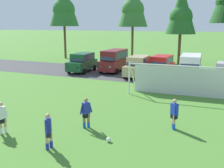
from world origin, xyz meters
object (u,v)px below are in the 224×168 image
object	(u,v)px
soccer_ball	(109,140)
parked_car_slot_center	(161,66)
parked_car_slot_far_left	(82,62)
parked_car_slot_left	(114,60)
parked_car_slot_center_left	(138,66)
parked_car_slot_center_right	(190,67)
player_winger_left	(48,131)
soccer_goal	(178,79)
player_defender_far	(174,114)
player_midfield_center	(2,118)
player_striker_near	(86,113)

from	to	relation	value
soccer_ball	parked_car_slot_center	xyz separation A→B (m)	(-1.49, 17.31, 1.00)
parked_car_slot_far_left	parked_car_slot_left	size ratio (longest dim) A/B	0.98
parked_car_slot_center_left	parked_car_slot_center_right	world-z (taller)	parked_car_slot_center_right
parked_car_slot_left	parked_car_slot_center_left	world-z (taller)	parked_car_slot_left
parked_car_slot_far_left	parked_car_slot_center_left	world-z (taller)	same
parked_car_slot_left	parked_car_slot_center	distance (m)	5.70
player_winger_left	soccer_goal	bearing A→B (deg)	72.23
parked_car_slot_center_right	parked_car_slot_far_left	bearing A→B (deg)	178.70
parked_car_slot_center_left	player_defender_far	bearing A→B (deg)	-64.93
parked_car_slot_center_left	parked_car_slot_center	world-z (taller)	same
soccer_ball	player_winger_left	size ratio (longest dim) A/B	0.13
player_midfield_center	player_winger_left	xyz separation A→B (m)	(3.18, -0.50, 0.00)
player_midfield_center	parked_car_slot_center_right	distance (m)	18.57
player_striker_near	parked_car_slot_center_right	bearing A→B (deg)	76.85
parked_car_slot_far_left	parked_car_slot_center	size ratio (longest dim) A/B	0.99
player_defender_far	parked_car_slot_center_left	distance (m)	14.50
parked_car_slot_left	parked_car_slot_center_left	xyz separation A→B (m)	(3.53, -1.94, -0.23)
player_winger_left	parked_car_slot_center_right	distance (m)	18.11
parked_car_slot_far_left	parked_car_slot_center	world-z (taller)	same
soccer_goal	player_midfield_center	distance (m)	12.90
soccer_ball	parked_car_slot_left	xyz separation A→B (m)	(-7.16, 17.88, 1.23)
player_defender_far	player_winger_left	world-z (taller)	same
player_striker_near	parked_car_slot_left	size ratio (longest dim) A/B	0.34
player_defender_far	parked_car_slot_far_left	bearing A→B (deg)	134.03
player_midfield_center	player_defender_far	world-z (taller)	same
player_defender_far	parked_car_slot_center	distance (m)	15.04
player_winger_left	parked_car_slot_left	world-z (taller)	parked_car_slot_left
parked_car_slot_left	parked_car_slot_center	size ratio (longest dim) A/B	1.02
soccer_goal	parked_car_slot_left	distance (m)	11.87
player_winger_left	parked_car_slot_center_right	xyz separation A→B (m)	(3.82, 17.69, 0.52)
player_midfield_center	player_winger_left	distance (m)	3.22
parked_car_slot_center_left	soccer_ball	bearing A→B (deg)	-77.18
player_winger_left	parked_car_slot_far_left	bearing A→B (deg)	114.99
soccer_goal	parked_car_slot_center_left	size ratio (longest dim) A/B	1.62
parked_car_slot_far_left	soccer_ball	bearing A→B (deg)	-57.16
soccer_ball	player_striker_near	world-z (taller)	player_striker_near
player_midfield_center	player_defender_far	distance (m)	8.79
player_striker_near	parked_car_slot_center_right	size ratio (longest dim) A/B	0.33
player_winger_left	parked_car_slot_center_left	world-z (taller)	parked_car_slot_center_left
player_striker_near	parked_car_slot_center	world-z (taller)	parked_car_slot_center
player_striker_near	parked_car_slot_center_left	size ratio (longest dim) A/B	0.35
parked_car_slot_far_left	parked_car_slot_center	bearing A→B (deg)	6.34
parked_car_slot_far_left	parked_car_slot_center_left	xyz separation A→B (m)	(6.90, -0.36, 0.00)
player_defender_far	parked_car_slot_far_left	size ratio (longest dim) A/B	0.35
player_striker_near	parked_car_slot_center_right	xyz separation A→B (m)	(3.47, 14.87, 0.52)
player_defender_far	player_winger_left	size ratio (longest dim) A/B	1.00
parked_car_slot_center_left	parked_car_slot_center	distance (m)	2.54
player_defender_far	player_midfield_center	bearing A→B (deg)	-153.12
player_defender_far	player_winger_left	xyz separation A→B (m)	(-4.67, -4.48, 0.00)
soccer_ball	player_midfield_center	xyz separation A→B (m)	(-5.33, -1.16, 0.71)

